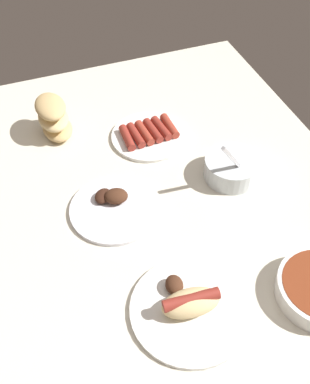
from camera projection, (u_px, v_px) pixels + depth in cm
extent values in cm
cube|color=silver|center=(170.00, 199.00, 112.41)|extent=(120.00, 90.00, 3.00)
cylinder|color=silver|center=(232.00, 168.00, 113.82)|extent=(13.63, 13.63, 5.31)
cylinder|color=beige|center=(232.00, 165.00, 113.04)|extent=(12.00, 12.00, 2.39)
cube|color=#B7B7BC|center=(234.00, 160.00, 107.15)|extent=(4.06, 9.61, 13.51)
cylinder|color=white|center=(190.00, 310.00, 90.37)|extent=(23.80, 23.80, 1.00)
ellipsoid|color=#E5C689|center=(191.00, 303.00, 88.37)|extent=(6.91, 12.13, 4.40)
cylinder|color=maroon|center=(191.00, 300.00, 87.48)|extent=(3.28, 11.26, 2.40)
ellipsoid|color=#472819|center=(174.00, 285.00, 91.93)|extent=(4.85, 4.17, 2.80)
cylinder|color=white|center=(114.00, 208.00, 107.91)|extent=(21.02, 21.02, 1.00)
ellipsoid|color=#381E14|center=(103.00, 196.00, 108.45)|extent=(6.00, 5.90, 2.00)
ellipsoid|color=#472819|center=(116.00, 196.00, 107.66)|extent=(5.72, 6.50, 3.13)
ellipsoid|color=tan|center=(57.00, 128.00, 125.42)|extent=(12.02, 8.10, 3.60)
ellipsoid|color=#E5C689|center=(53.00, 118.00, 122.63)|extent=(12.06, 8.16, 3.60)
ellipsoid|color=tan|center=(50.00, 107.00, 120.06)|extent=(12.13, 8.28, 3.60)
cylinder|color=white|center=(149.00, 136.00, 125.05)|extent=(20.23, 20.23, 1.00)
cylinder|color=maroon|center=(127.00, 138.00, 122.22)|extent=(8.79, 2.39, 2.24)
cylinder|color=maroon|center=(136.00, 135.00, 122.87)|extent=(8.86, 2.75, 2.24)
cylinder|color=#9E3828|center=(144.00, 133.00, 123.53)|extent=(8.89, 2.90, 2.24)
cylinder|color=maroon|center=(153.00, 131.00, 124.18)|extent=(8.92, 3.06, 2.24)
cylinder|color=maroon|center=(161.00, 128.00, 124.83)|extent=(8.95, 3.27, 2.24)
cylinder|color=#9E3828|center=(170.00, 126.00, 125.49)|extent=(8.81, 2.49, 2.24)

